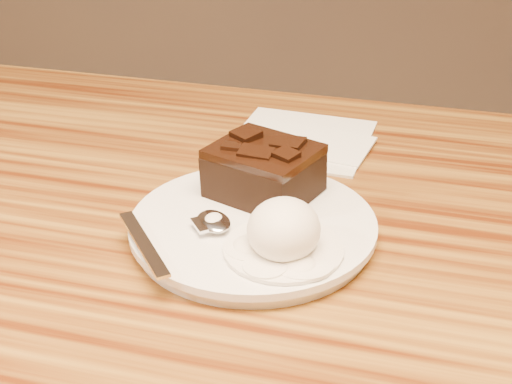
% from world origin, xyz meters
% --- Properties ---
extents(plate, '(0.21, 0.21, 0.02)m').
position_xyz_m(plate, '(0.06, 0.05, 0.76)').
color(plate, silver).
rests_on(plate, dining_table).
extents(brownie, '(0.11, 0.10, 0.04)m').
position_xyz_m(brownie, '(0.05, 0.10, 0.79)').
color(brownie, black).
rests_on(brownie, plate).
extents(ice_cream_scoop, '(0.06, 0.06, 0.05)m').
position_xyz_m(ice_cream_scoop, '(0.09, 0.01, 0.79)').
color(ice_cream_scoop, white).
rests_on(ice_cream_scoop, plate).
extents(melt_puddle, '(0.10, 0.10, 0.00)m').
position_xyz_m(melt_puddle, '(0.09, 0.01, 0.77)').
color(melt_puddle, white).
rests_on(melt_puddle, plate).
extents(spoon, '(0.12, 0.14, 0.01)m').
position_xyz_m(spoon, '(0.03, 0.03, 0.77)').
color(spoon, silver).
rests_on(spoon, plate).
extents(napkin, '(0.15, 0.15, 0.01)m').
position_xyz_m(napkin, '(0.06, 0.26, 0.75)').
color(napkin, white).
rests_on(napkin, dining_table).
extents(crumb_a, '(0.01, 0.01, 0.00)m').
position_xyz_m(crumb_a, '(0.06, 0.00, 0.77)').
color(crumb_a, black).
rests_on(crumb_a, plate).
extents(crumb_b, '(0.01, 0.01, 0.00)m').
position_xyz_m(crumb_b, '(0.05, -0.00, 0.77)').
color(crumb_b, black).
rests_on(crumb_b, plate).
extents(crumb_c, '(0.00, 0.01, 0.00)m').
position_xyz_m(crumb_c, '(0.02, 0.03, 0.77)').
color(crumb_c, black).
rests_on(crumb_c, plate).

